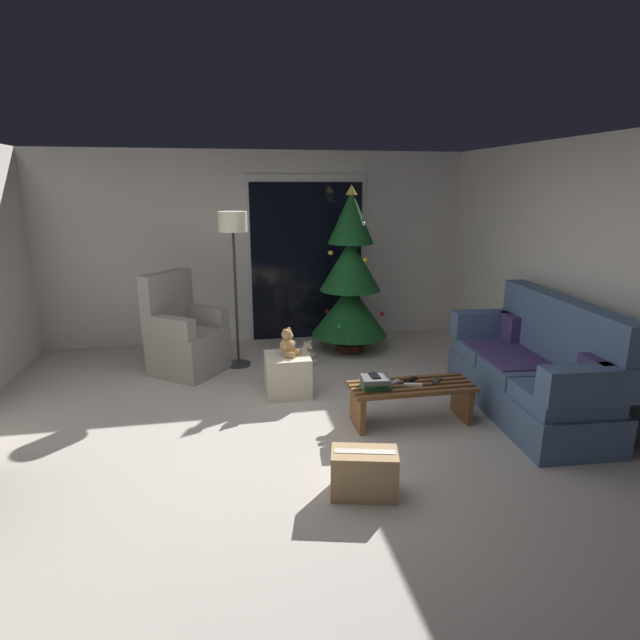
{
  "coord_description": "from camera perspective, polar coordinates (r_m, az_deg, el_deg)",
  "views": [
    {
      "loc": [
        -0.44,
        -3.78,
        2.07
      ],
      "look_at": [
        0.4,
        0.7,
        0.85
      ],
      "focal_mm": 28.52,
      "sensor_mm": 36.0,
      "label": 1
    }
  ],
  "objects": [
    {
      "name": "coffee_table",
      "position": [
        4.63,
        10.21,
        -8.47
      ],
      "size": [
        1.1,
        0.4,
        0.36
      ],
      "color": "brown",
      "rests_on": "ground"
    },
    {
      "name": "wall_back",
      "position": [
        6.9,
        -6.96,
        8.04
      ],
      "size": [
        5.72,
        0.12,
        2.5
      ],
      "primitive_type": "cube",
      "color": "silver",
      "rests_on": "ground"
    },
    {
      "name": "remote_black",
      "position": [
        4.65,
        10.1,
        -6.64
      ],
      "size": [
        0.15,
        0.12,
        0.02
      ],
      "primitive_type": "cube",
      "rotation": [
        0.0,
        0.0,
        5.31
      ],
      "color": "black",
      "rests_on": "coffee_table"
    },
    {
      "name": "floor_lamp",
      "position": [
        5.78,
        -9.71,
        9.17
      ],
      "size": [
        0.32,
        0.32,
        1.78
      ],
      "color": "#2D2D30",
      "rests_on": "ground"
    },
    {
      "name": "ottoman",
      "position": [
        5.19,
        -3.65,
        -6.12
      ],
      "size": [
        0.44,
        0.44,
        0.41
      ],
      "primitive_type": "cube",
      "color": "beige",
      "rests_on": "ground"
    },
    {
      "name": "remote_graphite",
      "position": [
        4.68,
        12.97,
        -6.67
      ],
      "size": [
        0.13,
        0.15,
        0.02
      ],
      "primitive_type": "cube",
      "rotation": [
        0.0,
        0.0,
        5.59
      ],
      "color": "#333338",
      "rests_on": "coffee_table"
    },
    {
      "name": "book_stack",
      "position": [
        4.43,
        6.18,
        -6.96
      ],
      "size": [
        0.26,
        0.22,
        0.11
      ],
      "color": "#337042",
      "rests_on": "coffee_table"
    },
    {
      "name": "patio_door_frame",
      "position": [
        6.92,
        -1.5,
        6.91
      ],
      "size": [
        1.6,
        0.02,
        2.2
      ],
      "primitive_type": "cube",
      "color": "silver",
      "rests_on": "ground"
    },
    {
      "name": "couch",
      "position": [
        5.11,
        22.87,
        -5.3
      ],
      "size": [
        0.9,
        1.98,
        1.08
      ],
      "color": "slate",
      "rests_on": "ground"
    },
    {
      "name": "teddy_bear_cream_by_tree",
      "position": [
        6.04,
        -1.33,
        -3.84
      ],
      "size": [
        0.21,
        0.22,
        0.29
      ],
      "color": "beige",
      "rests_on": "ground"
    },
    {
      "name": "cardboard_box_taped_mid_floor",
      "position": [
        3.63,
        4.97,
        -16.73
      ],
      "size": [
        0.5,
        0.34,
        0.33
      ],
      "color": "tan",
      "rests_on": "ground"
    },
    {
      "name": "remote_white",
      "position": [
        4.55,
        10.41,
        -7.16
      ],
      "size": [
        0.16,
        0.08,
        0.02
      ],
      "primitive_type": "cube",
      "rotation": [
        0.0,
        0.0,
        1.32
      ],
      "color": "silver",
      "rests_on": "coffee_table"
    },
    {
      "name": "christmas_tree",
      "position": [
        6.34,
        3.4,
        4.45
      ],
      "size": [
        0.96,
        0.96,
        2.07
      ],
      "color": "#4C1E19",
      "rests_on": "ground"
    },
    {
      "name": "teddy_bear_honey",
      "position": [
        5.07,
        -3.61,
        -2.7
      ],
      "size": [
        0.22,
        0.21,
        0.29
      ],
      "color": "tan",
      "rests_on": "ottoman"
    },
    {
      "name": "ground_plane",
      "position": [
        4.33,
        -3.6,
        -13.6
      ],
      "size": [
        7.0,
        7.0,
        0.0
      ],
      "primitive_type": "plane",
      "color": "#BCB2A8"
    },
    {
      "name": "remote_silver",
      "position": [
        4.56,
        8.18,
        -7.01
      ],
      "size": [
        0.16,
        0.12,
        0.02
      ],
      "primitive_type": "cube",
      "rotation": [
        0.0,
        0.0,
        5.23
      ],
      "color": "#ADADB2",
      "rests_on": "coffee_table"
    },
    {
      "name": "armchair",
      "position": [
        5.92,
        -14.97,
        -1.91
      ],
      "size": [
        0.96,
        0.96,
        1.13
      ],
      "color": "gray",
      "rests_on": "ground"
    },
    {
      "name": "cell_phone",
      "position": [
        4.43,
        6.16,
        -6.21
      ],
      "size": [
        0.07,
        0.15,
        0.01
      ],
      "primitive_type": "cube",
      "rotation": [
        0.0,
        0.0,
        0.03
      ],
      "color": "black",
      "rests_on": "book_stack"
    },
    {
      "name": "wall_right",
      "position": [
        5.08,
        30.14,
        3.68
      ],
      "size": [
        0.12,
        6.0,
        2.5
      ],
      "primitive_type": "cube",
      "color": "silver",
      "rests_on": "ground"
    },
    {
      "name": "patio_door_glass",
      "position": [
        6.91,
        -1.47,
        6.48
      ],
      "size": [
        1.5,
        0.02,
        2.1
      ],
      "primitive_type": "cube",
      "color": "black",
      "rests_on": "ground"
    }
  ]
}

